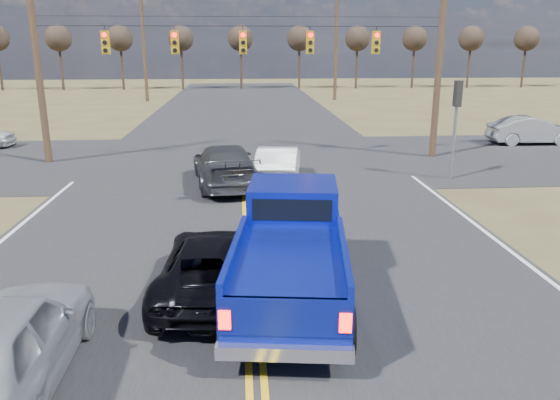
{
  "coord_description": "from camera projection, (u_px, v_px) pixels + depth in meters",
  "views": [
    {
      "loc": [
        -0.17,
        -7.27,
        5.23
      ],
      "look_at": [
        0.77,
        5.74,
        1.5
      ],
      "focal_mm": 35.0,
      "sensor_mm": 36.0,
      "label": 1
    }
  ],
  "objects": [
    {
      "name": "ground",
      "position": [
        257.0,
        396.0,
        8.42
      ],
      "size": [
        160.0,
        160.0,
        0.0
      ],
      "primitive_type": "plane",
      "color": "brown",
      "rests_on": "ground"
    },
    {
      "name": "road_main",
      "position": [
        248.0,
        209.0,
        18.01
      ],
      "size": [
        14.0,
        120.0,
        0.02
      ],
      "primitive_type": "cube",
      "color": "#28282B",
      "rests_on": "ground"
    },
    {
      "name": "road_cross",
      "position": [
        245.0,
        160.0,
        25.68
      ],
      "size": [
        120.0,
        12.0,
        0.02
      ],
      "primitive_type": "cube",
      "color": "#28282B",
      "rests_on": "ground"
    },
    {
      "name": "signal_gantry",
      "position": [
        254.0,
        48.0,
        24.12
      ],
      "size": [
        19.6,
        4.83,
        10.0
      ],
      "color": "#473323",
      "rests_on": "ground"
    },
    {
      "name": "utility_poles",
      "position": [
        243.0,
        44.0,
        23.28
      ],
      "size": [
        19.6,
        58.32,
        10.0
      ],
      "color": "#473323",
      "rests_on": "ground"
    },
    {
      "name": "treeline",
      "position": [
        242.0,
        36.0,
        32.7
      ],
      "size": [
        87.0,
        117.8,
        7.4
      ],
      "color": "#33261C",
      "rests_on": "ground"
    },
    {
      "name": "pickup_truck",
      "position": [
        291.0,
        251.0,
        11.4
      ],
      "size": [
        2.92,
        6.11,
        2.21
      ],
      "rotation": [
        0.0,
        0.0,
        -0.12
      ],
      "color": "black",
      "rests_on": "ground"
    },
    {
      "name": "silver_suv",
      "position": [
        1.0,
        344.0,
        8.34
      ],
      "size": [
        1.96,
        4.78,
        1.62
      ],
      "primitive_type": "imported",
      "rotation": [
        0.0,
        0.0,
        3.15
      ],
      "color": "#B2B5BA",
      "rests_on": "ground"
    },
    {
      "name": "black_suv",
      "position": [
        214.0,
        265.0,
        11.75
      ],
      "size": [
        2.51,
        4.88,
        1.32
      ],
      "primitive_type": "imported",
      "rotation": [
        0.0,
        0.0,
        3.07
      ],
      "color": "black",
      "rests_on": "ground"
    },
    {
      "name": "white_car_queue",
      "position": [
        278.0,
        164.0,
        21.3
      ],
      "size": [
        2.14,
        4.56,
        1.45
      ],
      "primitive_type": "imported",
      "rotation": [
        0.0,
        0.0,
        3.0
      ],
      "color": "white",
      "rests_on": "ground"
    },
    {
      "name": "dgrey_car_queue",
      "position": [
        225.0,
        165.0,
        20.8
      ],
      "size": [
        2.9,
        5.66,
        1.57
      ],
      "primitive_type": "imported",
      "rotation": [
        0.0,
        0.0,
        3.28
      ],
      "color": "#3A3A3F",
      "rests_on": "ground"
    },
    {
      "name": "cross_car_east_near",
      "position": [
        532.0,
        130.0,
        29.45
      ],
      "size": [
        1.66,
        4.54,
        1.49
      ],
      "primitive_type": "imported",
      "rotation": [
        0.0,
        0.0,
        1.55
      ],
      "color": "gray",
      "rests_on": "ground"
    }
  ]
}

